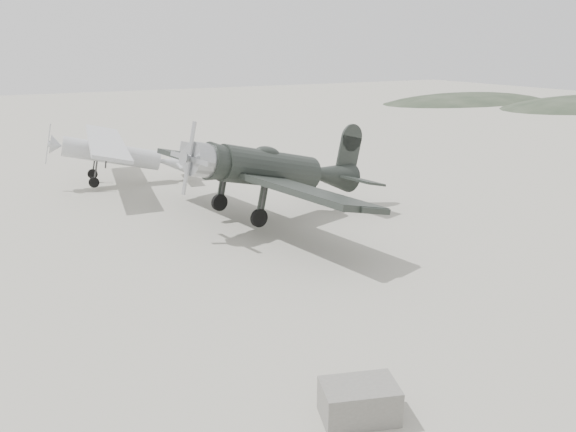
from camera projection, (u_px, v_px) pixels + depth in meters
name	position (u px, v px, depth m)	size (l,w,h in m)	color
ground	(262.00, 263.00, 20.01)	(160.00, 160.00, 0.00)	#9E9A8C
hill_northeast	(467.00, 101.00, 76.24)	(32.00, 16.00, 5.20)	#263124
lowwing_monoplane	(277.00, 170.00, 24.20)	(9.55, 13.26, 4.26)	black
highwing_monoplane	(118.00, 150.00, 30.56)	(7.77, 10.91, 3.08)	#A1A4A6
equipment_block	(359.00, 401.00, 11.59)	(1.56, 0.98, 0.78)	#64625C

